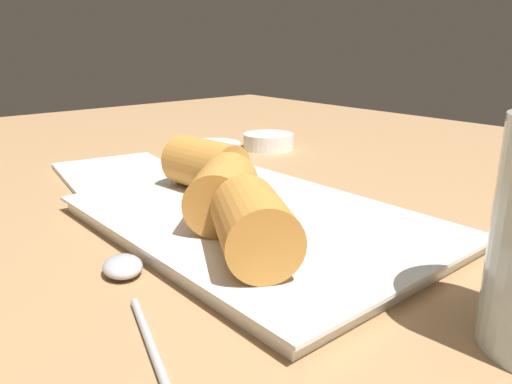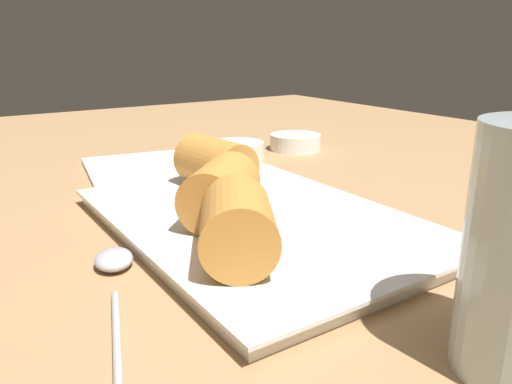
{
  "view_description": "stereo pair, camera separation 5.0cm",
  "coord_description": "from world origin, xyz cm",
  "px_view_note": "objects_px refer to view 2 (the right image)",
  "views": [
    {
      "loc": [
        29.04,
        -29.23,
        18.43
      ],
      "look_at": [
        -2.65,
        -2.19,
        5.58
      ],
      "focal_mm": 35.0,
      "sensor_mm": 36.0,
      "label": 1
    },
    {
      "loc": [
        32.06,
        -25.23,
        18.43
      ],
      "look_at": [
        -2.65,
        -2.19,
        5.58
      ],
      "focal_mm": 35.0,
      "sensor_mm": 36.0,
      "label": 2
    }
  ],
  "objects_px": {
    "serving_plate": "(256,222)",
    "napkin": "(140,168)",
    "dipping_bowl_near": "(237,150)",
    "dipping_bowl_far": "(295,141)",
    "spoon": "(114,269)"
  },
  "relations": [
    {
      "from": "dipping_bowl_far",
      "to": "spoon",
      "type": "xyz_separation_m",
      "value": [
        0.27,
        -0.37,
        -0.01
      ]
    },
    {
      "from": "serving_plate",
      "to": "napkin",
      "type": "xyz_separation_m",
      "value": [
        -0.26,
        -0.01,
        -0.0
      ]
    },
    {
      "from": "spoon",
      "to": "serving_plate",
      "type": "bearing_deg",
      "value": 98.27
    },
    {
      "from": "dipping_bowl_near",
      "to": "dipping_bowl_far",
      "type": "xyz_separation_m",
      "value": [
        -0.0,
        0.11,
        0.0
      ]
    },
    {
      "from": "dipping_bowl_near",
      "to": "dipping_bowl_far",
      "type": "bearing_deg",
      "value": 91.29
    },
    {
      "from": "serving_plate",
      "to": "napkin",
      "type": "bearing_deg",
      "value": -178.2
    },
    {
      "from": "dipping_bowl_far",
      "to": "spoon",
      "type": "distance_m",
      "value": 0.46
    },
    {
      "from": "dipping_bowl_far",
      "to": "napkin",
      "type": "bearing_deg",
      "value": -92.3
    },
    {
      "from": "serving_plate",
      "to": "spoon",
      "type": "bearing_deg",
      "value": -81.73
    },
    {
      "from": "dipping_bowl_far",
      "to": "spoon",
      "type": "bearing_deg",
      "value": -54.21
    },
    {
      "from": "dipping_bowl_near",
      "to": "spoon",
      "type": "height_order",
      "value": "dipping_bowl_near"
    },
    {
      "from": "dipping_bowl_near",
      "to": "spoon",
      "type": "xyz_separation_m",
      "value": [
        0.27,
        -0.27,
        -0.01
      ]
    },
    {
      "from": "spoon",
      "to": "napkin",
      "type": "relative_size",
      "value": 0.97
    },
    {
      "from": "dipping_bowl_near",
      "to": "napkin",
      "type": "relative_size",
      "value": 0.45
    },
    {
      "from": "serving_plate",
      "to": "dipping_bowl_near",
      "type": "bearing_deg",
      "value": 152.0
    }
  ]
}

